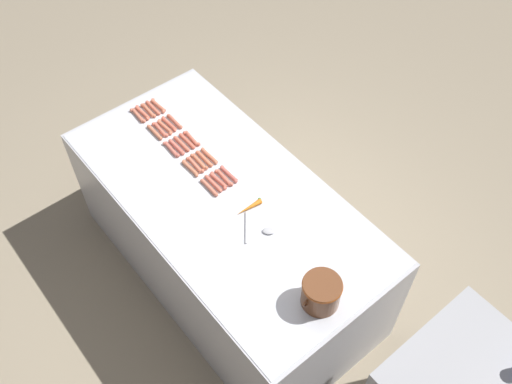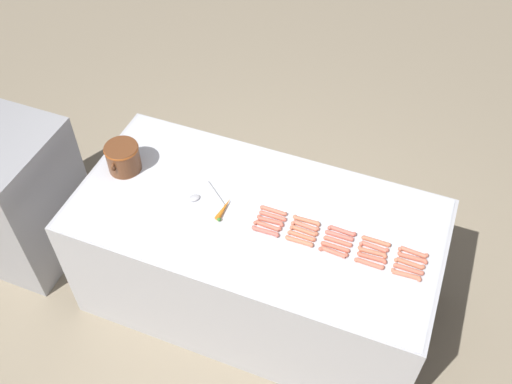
{
  "view_description": "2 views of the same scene",
  "coord_description": "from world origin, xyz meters",
  "px_view_note": "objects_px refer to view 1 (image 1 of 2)",
  "views": [
    {
      "loc": [
        1.2,
        1.76,
        3.58
      ],
      "look_at": [
        -0.13,
        0.14,
        0.94
      ],
      "focal_mm": 40.18,
      "sensor_mm": 36.0,
      "label": 1
    },
    {
      "loc": [
        -1.97,
        -0.77,
        3.45
      ],
      "look_at": [
        0.11,
        0.05,
        0.94
      ],
      "focal_mm": 40.79,
      "sensor_mm": 36.0,
      "label": 2
    }
  ],
  "objects_px": {
    "hot_dog_16": "(160,130)",
    "serving_spoon": "(261,230)",
    "hot_dog_22": "(171,149)",
    "carrot": "(250,207)",
    "hot_dog_1": "(175,121)",
    "hot_dog_4": "(229,174)",
    "hot_dog_9": "(224,178)",
    "hot_dog_2": "(192,139)",
    "hot_dog_10": "(148,111)",
    "hot_dog_5": "(153,108)",
    "hot_dog_11": "(165,127)",
    "hot_dog_17": "(176,147)",
    "hot_dog_20": "(138,115)",
    "hot_dog_0": "(158,106)",
    "hot_dog_6": "(169,124)",
    "hot_dog_14": "(218,181)",
    "hot_dog_19": "(213,183)",
    "hot_dog_8": "(204,159)",
    "hot_dog_24": "(209,188)",
    "hot_dog_12": "(181,144)",
    "hot_dog_3": "(209,156)",
    "hot_dog_7": "(187,141)",
    "hot_dog_23": "(190,168)",
    "hot_dog_13": "(199,162)",
    "bean_pot": "(321,292)",
    "hot_dog_15": "(142,113)",
    "hot_dog_18": "(195,165)"
  },
  "relations": [
    {
      "from": "hot_dog_16",
      "to": "serving_spoon",
      "type": "xyz_separation_m",
      "value": [
        -0.01,
        1.03,
        -0.0
      ]
    },
    {
      "from": "hot_dog_22",
      "to": "carrot",
      "type": "xyz_separation_m",
      "value": [
        -0.1,
        0.67,
        0.0
      ]
    },
    {
      "from": "hot_dog_1",
      "to": "serving_spoon",
      "type": "height_order",
      "value": "hot_dog_1"
    },
    {
      "from": "hot_dog_1",
      "to": "hot_dog_22",
      "type": "bearing_deg",
      "value": 50.69
    },
    {
      "from": "hot_dog_4",
      "to": "hot_dog_9",
      "type": "bearing_deg",
      "value": 4.46
    },
    {
      "from": "hot_dog_2",
      "to": "hot_dog_10",
      "type": "relative_size",
      "value": 1.0
    },
    {
      "from": "hot_dog_1",
      "to": "hot_dog_5",
      "type": "bearing_deg",
      "value": -78.74
    },
    {
      "from": "hot_dog_11",
      "to": "hot_dog_17",
      "type": "height_order",
      "value": "same"
    },
    {
      "from": "hot_dog_4",
      "to": "hot_dog_16",
      "type": "xyz_separation_m",
      "value": [
        0.12,
        -0.59,
        0.0
      ]
    },
    {
      "from": "hot_dog_10",
      "to": "hot_dog_11",
      "type": "bearing_deg",
      "value": 89.9
    },
    {
      "from": "hot_dog_9",
      "to": "hot_dog_17",
      "type": "height_order",
      "value": "same"
    },
    {
      "from": "hot_dog_20",
      "to": "carrot",
      "type": "bearing_deg",
      "value": 95.07
    },
    {
      "from": "hot_dog_0",
      "to": "hot_dog_1",
      "type": "height_order",
      "value": "same"
    },
    {
      "from": "hot_dog_6",
      "to": "hot_dog_14",
      "type": "xyz_separation_m",
      "value": [
        0.04,
        0.59,
        0.0
      ]
    },
    {
      "from": "hot_dog_2",
      "to": "hot_dog_19",
      "type": "height_order",
      "value": "same"
    },
    {
      "from": "hot_dog_0",
      "to": "hot_dog_8",
      "type": "relative_size",
      "value": 1.0
    },
    {
      "from": "hot_dog_14",
      "to": "hot_dog_24",
      "type": "height_order",
      "value": "same"
    },
    {
      "from": "hot_dog_2",
      "to": "hot_dog_16",
      "type": "distance_m",
      "value": 0.23
    },
    {
      "from": "hot_dog_2",
      "to": "hot_dog_12",
      "type": "bearing_deg",
      "value": -2.34
    },
    {
      "from": "hot_dog_3",
      "to": "hot_dog_16",
      "type": "height_order",
      "value": "same"
    },
    {
      "from": "hot_dog_7",
      "to": "hot_dog_14",
      "type": "relative_size",
      "value": 1.0
    },
    {
      "from": "carrot",
      "to": "hot_dog_22",
      "type": "bearing_deg",
      "value": -81.94
    },
    {
      "from": "hot_dog_3",
      "to": "hot_dog_12",
      "type": "bearing_deg",
      "value": -68.98
    },
    {
      "from": "hot_dog_23",
      "to": "carrot",
      "type": "height_order",
      "value": "carrot"
    },
    {
      "from": "hot_dog_0",
      "to": "hot_dog_13",
      "type": "height_order",
      "value": "same"
    },
    {
      "from": "bean_pot",
      "to": "hot_dog_15",
      "type": "bearing_deg",
      "value": -91.26
    },
    {
      "from": "hot_dog_17",
      "to": "hot_dog_23",
      "type": "distance_m",
      "value": 0.2
    },
    {
      "from": "hot_dog_9",
      "to": "hot_dog_12",
      "type": "distance_m",
      "value": 0.4
    },
    {
      "from": "hot_dog_10",
      "to": "hot_dog_11",
      "type": "height_order",
      "value": "same"
    },
    {
      "from": "serving_spoon",
      "to": "hot_dog_12",
      "type": "bearing_deg",
      "value": -92.06
    },
    {
      "from": "hot_dog_15",
      "to": "hot_dog_24",
      "type": "relative_size",
      "value": 1.0
    },
    {
      "from": "hot_dog_15",
      "to": "hot_dog_19",
      "type": "distance_m",
      "value": 0.8
    },
    {
      "from": "hot_dog_2",
      "to": "hot_dog_7",
      "type": "bearing_deg",
      "value": -0.71
    },
    {
      "from": "hot_dog_22",
      "to": "hot_dog_19",
      "type": "bearing_deg",
      "value": 95.71
    },
    {
      "from": "hot_dog_2",
      "to": "hot_dog_20",
      "type": "distance_m",
      "value": 0.43
    },
    {
      "from": "bean_pot",
      "to": "hot_dog_19",
      "type": "bearing_deg",
      "value": -92.33
    },
    {
      "from": "hot_dog_8",
      "to": "carrot",
      "type": "height_order",
      "value": "carrot"
    },
    {
      "from": "hot_dog_11",
      "to": "hot_dog_18",
      "type": "height_order",
      "value": "same"
    },
    {
      "from": "hot_dog_3",
      "to": "hot_dog_24",
      "type": "height_order",
      "value": "same"
    },
    {
      "from": "hot_dog_22",
      "to": "hot_dog_11",
      "type": "bearing_deg",
      "value": -112.69
    },
    {
      "from": "serving_spoon",
      "to": "hot_dog_13",
      "type": "bearing_deg",
      "value": -92.5
    },
    {
      "from": "hot_dog_1",
      "to": "hot_dog_15",
      "type": "xyz_separation_m",
      "value": [
        0.12,
        -0.21,
        0.0
      ]
    },
    {
      "from": "hot_dog_3",
      "to": "hot_dog_5",
      "type": "distance_m",
      "value": 0.6
    },
    {
      "from": "hot_dog_15",
      "to": "hot_dog_23",
      "type": "xyz_separation_m",
      "value": [
        0.04,
        0.61,
        0.0
      ]
    },
    {
      "from": "serving_spoon",
      "to": "bean_pot",
      "type": "bearing_deg",
      "value": 84.84
    },
    {
      "from": "hot_dog_9",
      "to": "hot_dog_2",
      "type": "bearing_deg",
      "value": -95.63
    },
    {
      "from": "hot_dog_19",
      "to": "bean_pot",
      "type": "xyz_separation_m",
      "value": [
        0.04,
        0.98,
        0.09
      ]
    },
    {
      "from": "hot_dog_15",
      "to": "hot_dog_23",
      "type": "distance_m",
      "value": 0.61
    },
    {
      "from": "bean_pot",
      "to": "hot_dog_6",
      "type": "bearing_deg",
      "value": -94.27
    },
    {
      "from": "hot_dog_15",
      "to": "hot_dog_5",
      "type": "bearing_deg",
      "value": 176.34
    }
  ]
}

